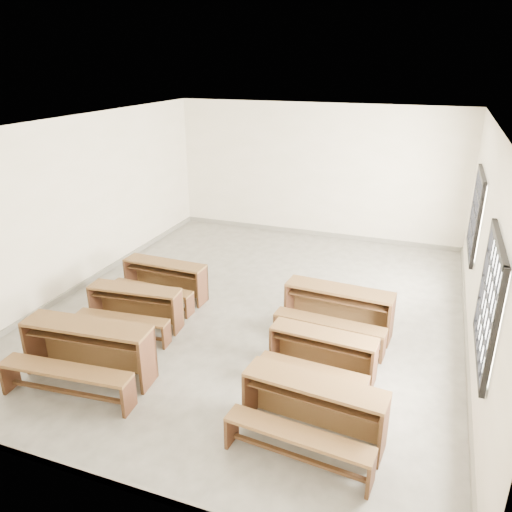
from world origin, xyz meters
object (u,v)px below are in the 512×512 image
(desk_set_5, at_px, (338,308))
(desk_set_3, at_px, (312,408))
(desk_set_1, at_px, (134,305))
(desk_set_0, at_px, (86,348))
(desk_set_2, at_px, (164,278))
(desk_set_4, at_px, (322,352))

(desk_set_5, bearing_deg, desk_set_3, -80.98)
(desk_set_1, bearing_deg, desk_set_3, -30.12)
(desk_set_0, xyz_separation_m, desk_set_3, (3.18, -0.10, -0.04))
(desk_set_1, relative_size, desk_set_3, 0.92)
(desk_set_5, bearing_deg, desk_set_0, -137.00)
(desk_set_2, bearing_deg, desk_set_5, -0.77)
(desk_set_4, bearing_deg, desk_set_2, 161.03)
(desk_set_1, height_order, desk_set_4, desk_set_1)
(desk_set_0, bearing_deg, desk_set_3, -6.79)
(desk_set_0, distance_m, desk_set_3, 3.18)
(desk_set_0, height_order, desk_set_2, desk_set_0)
(desk_set_1, distance_m, desk_set_4, 3.20)
(desk_set_0, bearing_deg, desk_set_4, 15.93)
(desk_set_0, bearing_deg, desk_set_1, 92.51)
(desk_set_5, bearing_deg, desk_set_2, -178.57)
(desk_set_3, xyz_separation_m, desk_set_4, (-0.18, 1.25, -0.05))
(desk_set_0, relative_size, desk_set_2, 1.19)
(desk_set_1, height_order, desk_set_2, desk_set_2)
(desk_set_1, relative_size, desk_set_2, 1.01)
(desk_set_0, relative_size, desk_set_5, 1.06)
(desk_set_3, height_order, desk_set_5, desk_set_5)
(desk_set_2, height_order, desk_set_4, desk_set_2)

